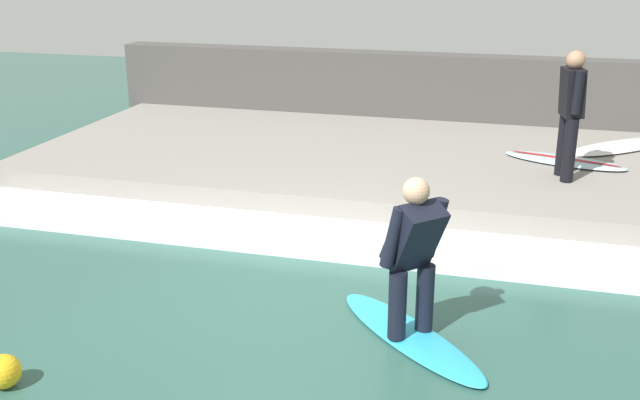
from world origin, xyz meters
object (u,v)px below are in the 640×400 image
object	(u,v)px
marker_buoy	(4,372)
surfer_riding	(414,250)
surfboard_spare	(621,146)
surfboard_riding	(410,336)
surfer_waiting_near	(571,108)
surfboard_waiting_near	(565,161)

from	to	relation	value
marker_buoy	surfer_riding	bearing A→B (deg)	-61.87
surfer_riding	marker_buoy	world-z (taller)	surfer_riding
surfboard_spare	marker_buoy	distance (m)	8.79
surfboard_riding	surfer_waiting_near	xyz separation A→B (m)	(3.87, -1.35, 1.27)
surfer_waiting_near	surfboard_spare	world-z (taller)	surfer_waiting_near
surfer_riding	surfer_waiting_near	world-z (taller)	surfer_waiting_near
surfboard_waiting_near	marker_buoy	xyz separation A→B (m)	(-6.15, 4.27, -0.30)
surfer_riding	surfer_waiting_near	bearing A→B (deg)	-19.22
surfboard_riding	surfboard_spare	bearing A→B (deg)	-21.47
surfer_waiting_near	surfboard_spare	distance (m)	2.13
surfer_riding	marker_buoy	xyz separation A→B (m)	(-1.54, 2.88, -0.70)
surfer_riding	surfboard_spare	distance (m)	6.05
surfer_riding	surfer_waiting_near	distance (m)	4.13
surfer_waiting_near	surfboard_spare	xyz separation A→B (m)	(1.74, -0.86, -0.87)
surfboard_riding	surfer_riding	size ratio (longest dim) A/B	1.19
surfboard_spare	surfer_riding	bearing A→B (deg)	158.53
surfer_waiting_near	marker_buoy	xyz separation A→B (m)	(-5.41, 4.23, -1.17)
surfer_riding	surfboard_waiting_near	world-z (taller)	surfer_riding
surfer_riding	surfboard_waiting_near	xyz separation A→B (m)	(4.61, -1.39, -0.40)
marker_buoy	surfboard_riding	bearing A→B (deg)	-61.87
surfer_riding	surfboard_riding	bearing A→B (deg)	0.00
surfboard_riding	surfer_waiting_near	world-z (taller)	surfer_waiting_near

